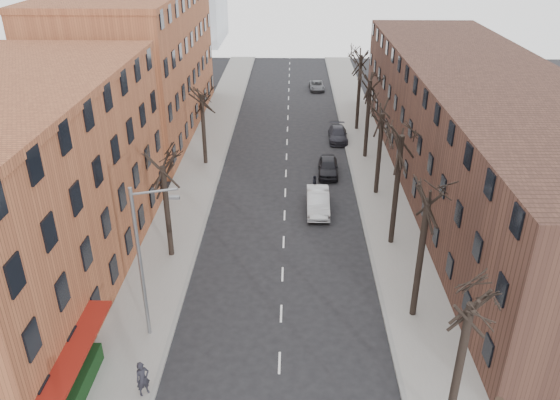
# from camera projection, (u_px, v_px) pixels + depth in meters

# --- Properties ---
(sidewalk_left) EXTENTS (4.00, 90.00, 0.15)m
(sidewalk_left) POSITION_uv_depth(u_px,v_px,m) (203.00, 159.00, 52.37)
(sidewalk_left) COLOR gray
(sidewalk_left) RESTS_ON ground
(sidewalk_right) EXTENTS (4.00, 90.00, 0.15)m
(sidewalk_right) POSITION_uv_depth(u_px,v_px,m) (370.00, 161.00, 52.03)
(sidewalk_right) COLOR gray
(sidewalk_right) RESTS_ON ground
(building_left_near) EXTENTS (12.00, 26.00, 12.00)m
(building_left_near) POSITION_uv_depth(u_px,v_px,m) (10.00, 196.00, 32.03)
(building_left_near) COLOR brown
(building_left_near) RESTS_ON ground
(building_left_far) EXTENTS (12.00, 28.00, 14.00)m
(building_left_far) POSITION_uv_depth(u_px,v_px,m) (136.00, 65.00, 57.44)
(building_left_far) COLOR brown
(building_left_far) RESTS_ON ground
(building_right) EXTENTS (12.00, 50.00, 10.00)m
(building_right) POSITION_uv_depth(u_px,v_px,m) (479.00, 130.00, 45.18)
(building_right) COLOR #472B21
(building_right) RESTS_ON ground
(awning_left) EXTENTS (1.20, 7.00, 0.15)m
(awning_left) POSITION_uv_depth(u_px,v_px,m) (86.00, 389.00, 26.57)
(awning_left) COLOR maroon
(awning_left) RESTS_ON ground
(hedge) EXTENTS (0.80, 6.00, 1.00)m
(hedge) POSITION_uv_depth(u_px,v_px,m) (74.00, 395.00, 25.39)
(hedge) COLOR black
(hedge) RESTS_ON sidewalk_left
(tree_right_b) EXTENTS (5.20, 5.20, 10.80)m
(tree_right_b) POSITION_uv_depth(u_px,v_px,m) (412.00, 316.00, 31.56)
(tree_right_b) COLOR black
(tree_right_b) RESTS_ON ground
(tree_right_c) EXTENTS (5.20, 5.20, 11.60)m
(tree_right_c) POSITION_uv_depth(u_px,v_px,m) (391.00, 243.00, 38.70)
(tree_right_c) COLOR black
(tree_right_c) RESTS_ON ground
(tree_right_d) EXTENTS (5.20, 5.20, 10.00)m
(tree_right_d) POSITION_uv_depth(u_px,v_px,m) (376.00, 194.00, 45.83)
(tree_right_d) COLOR black
(tree_right_d) RESTS_ON ground
(tree_right_e) EXTENTS (5.20, 5.20, 10.80)m
(tree_right_e) POSITION_uv_depth(u_px,v_px,m) (365.00, 157.00, 52.97)
(tree_right_e) COLOR black
(tree_right_e) RESTS_ON ground
(tree_right_f) EXTENTS (5.20, 5.20, 11.60)m
(tree_right_f) POSITION_uv_depth(u_px,v_px,m) (356.00, 130.00, 60.10)
(tree_right_f) COLOR black
(tree_right_f) RESTS_ON ground
(tree_left_a) EXTENTS (5.20, 5.20, 9.50)m
(tree_left_a) POSITION_uv_depth(u_px,v_px,m) (172.00, 256.00, 37.23)
(tree_left_a) COLOR black
(tree_left_a) RESTS_ON ground
(tree_left_b) EXTENTS (5.20, 5.20, 9.50)m
(tree_left_b) POSITION_uv_depth(u_px,v_px,m) (206.00, 164.00, 51.50)
(tree_left_b) COLOR black
(tree_left_b) RESTS_ON ground
(streetlight) EXTENTS (2.45, 0.22, 9.03)m
(streetlight) POSITION_uv_depth(u_px,v_px,m) (143.00, 258.00, 27.82)
(streetlight) COLOR slate
(streetlight) RESTS_ON ground
(silver_sedan) EXTENTS (1.76, 4.97, 1.63)m
(silver_sedan) POSITION_uv_depth(u_px,v_px,m) (318.00, 201.00, 42.74)
(silver_sedan) COLOR #B3B7BB
(silver_sedan) RESTS_ON ground
(parked_car_near) EXTENTS (1.95, 4.47, 1.50)m
(parked_car_near) POSITION_uv_depth(u_px,v_px,m) (328.00, 167.00, 49.05)
(parked_car_near) COLOR black
(parked_car_near) RESTS_ON ground
(parked_car_mid) EXTENTS (1.96, 4.68, 1.35)m
(parked_car_mid) POSITION_uv_depth(u_px,v_px,m) (338.00, 134.00, 56.84)
(parked_car_mid) COLOR #212129
(parked_car_mid) RESTS_ON ground
(parked_car_far) EXTENTS (2.14, 4.25, 1.15)m
(parked_car_far) POSITION_uv_depth(u_px,v_px,m) (317.00, 86.00, 74.28)
(parked_car_far) COLOR #55575D
(parked_car_far) RESTS_ON ground
(pedestrian_a) EXTENTS (0.81, 0.78, 1.87)m
(pedestrian_a) POSITION_uv_depth(u_px,v_px,m) (143.00, 379.00, 25.72)
(pedestrian_a) COLOR black
(pedestrian_a) RESTS_ON sidewalk_left
(pedestrian_crossing) EXTENTS (0.46, 0.97, 1.61)m
(pedestrian_crossing) POSITION_uv_depth(u_px,v_px,m) (314.00, 185.00, 45.56)
(pedestrian_crossing) COLOR black
(pedestrian_crossing) RESTS_ON ground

